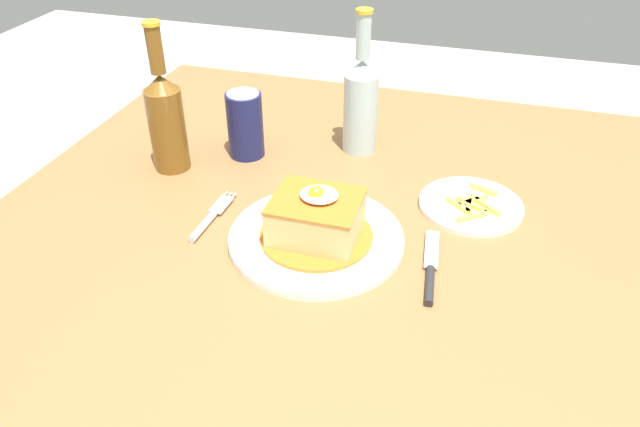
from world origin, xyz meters
name	(u,v)px	position (x,y,z in m)	size (l,w,h in m)	color
dining_table	(353,259)	(0.00, 0.00, 0.63)	(1.17, 1.04, 0.73)	olive
main_plate	(316,238)	(-0.04, -0.10, 0.74)	(0.27, 0.27, 0.02)	white
sandwich_meal	(316,219)	(-0.04, -0.10, 0.77)	(0.17, 0.17, 0.09)	#C66B23
fork	(209,219)	(-0.22, -0.10, 0.74)	(0.02, 0.14, 0.01)	silver
knife	(430,274)	(0.14, -0.13, 0.74)	(0.03, 0.17, 0.01)	#262628
soda_can	(245,125)	(-0.24, 0.13, 0.79)	(0.07, 0.07, 0.12)	#191E51
beer_bottle_amber	(166,117)	(-0.36, 0.05, 0.83)	(0.06, 0.06, 0.27)	brown
beer_bottle_clear	(361,101)	(-0.04, 0.21, 0.83)	(0.06, 0.06, 0.27)	#ADC6CC
side_plate_fries	(471,205)	(0.18, 0.07, 0.74)	(0.17, 0.17, 0.02)	white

